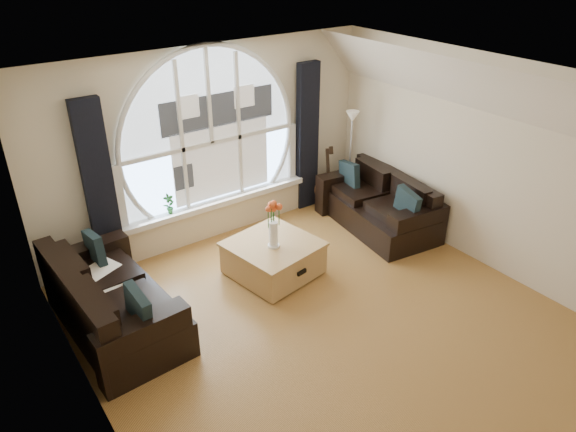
# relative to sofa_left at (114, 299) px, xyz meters

# --- Properties ---
(ground) EXTENTS (5.00, 5.50, 0.01)m
(ground) POSITION_rel_sofa_left_xyz_m (1.96, -1.43, -0.40)
(ground) COLOR brown
(ground) RESTS_ON ground
(ceiling) EXTENTS (5.00, 5.50, 0.01)m
(ceiling) POSITION_rel_sofa_left_xyz_m (1.96, -1.43, 2.30)
(ceiling) COLOR silver
(ceiling) RESTS_ON ground
(wall_back) EXTENTS (5.00, 0.01, 2.70)m
(wall_back) POSITION_rel_sofa_left_xyz_m (1.96, 1.32, 0.95)
(wall_back) COLOR beige
(wall_back) RESTS_ON ground
(wall_left) EXTENTS (0.01, 5.50, 2.70)m
(wall_left) POSITION_rel_sofa_left_xyz_m (-0.54, -1.43, 0.95)
(wall_left) COLOR beige
(wall_left) RESTS_ON ground
(wall_right) EXTENTS (0.01, 5.50, 2.70)m
(wall_right) POSITION_rel_sofa_left_xyz_m (4.46, -1.43, 0.95)
(wall_right) COLOR beige
(wall_right) RESTS_ON ground
(attic_slope) EXTENTS (0.92, 5.50, 0.72)m
(attic_slope) POSITION_rel_sofa_left_xyz_m (4.16, -1.43, 1.95)
(attic_slope) COLOR silver
(attic_slope) RESTS_ON ground
(arched_window) EXTENTS (2.60, 0.06, 2.15)m
(arched_window) POSITION_rel_sofa_left_xyz_m (1.96, 1.29, 1.23)
(arched_window) COLOR silver
(arched_window) RESTS_ON wall_back
(window_sill) EXTENTS (2.90, 0.22, 0.08)m
(window_sill) POSITION_rel_sofa_left_xyz_m (1.96, 1.22, 0.11)
(window_sill) COLOR white
(window_sill) RESTS_ON wall_back
(window_frame) EXTENTS (2.76, 0.08, 2.15)m
(window_frame) POSITION_rel_sofa_left_xyz_m (1.96, 1.26, 1.23)
(window_frame) COLOR white
(window_frame) RESTS_ON wall_back
(neighbor_house) EXTENTS (1.70, 0.02, 1.50)m
(neighbor_house) POSITION_rel_sofa_left_xyz_m (2.11, 1.27, 1.10)
(neighbor_house) COLOR silver
(neighbor_house) RESTS_ON wall_back
(curtain_left) EXTENTS (0.35, 0.12, 2.30)m
(curtain_left) POSITION_rel_sofa_left_xyz_m (0.36, 1.20, 0.75)
(curtain_left) COLOR black
(curtain_left) RESTS_ON ground
(curtain_right) EXTENTS (0.35, 0.12, 2.30)m
(curtain_right) POSITION_rel_sofa_left_xyz_m (3.56, 1.20, 0.75)
(curtain_right) COLOR black
(curtain_right) RESTS_ON ground
(sofa_left) EXTENTS (1.08, 1.99, 0.86)m
(sofa_left) POSITION_rel_sofa_left_xyz_m (0.00, 0.00, 0.00)
(sofa_left) COLOR black
(sofa_left) RESTS_ON ground
(sofa_right) EXTENTS (1.12, 1.89, 0.80)m
(sofa_right) POSITION_rel_sofa_left_xyz_m (3.98, 0.00, 0.00)
(sofa_right) COLOR black
(sofa_right) RESTS_ON ground
(coffee_chest) EXTENTS (1.18, 1.18, 0.50)m
(coffee_chest) POSITION_rel_sofa_left_xyz_m (2.02, -0.12, -0.15)
(coffee_chest) COLOR #B6894A
(coffee_chest) RESTS_ON ground
(throw_blanket) EXTENTS (0.73, 0.73, 0.10)m
(throw_blanket) POSITION_rel_sofa_left_xyz_m (-0.00, 0.27, 0.10)
(throw_blanket) COLOR silver
(throw_blanket) RESTS_ON sofa_left
(vase_flowers) EXTENTS (0.24, 0.24, 0.70)m
(vase_flowers) POSITION_rel_sofa_left_xyz_m (1.98, -0.19, 0.45)
(vase_flowers) COLOR white
(vase_flowers) RESTS_ON coffee_chest
(floor_lamp) EXTENTS (0.24, 0.24, 1.60)m
(floor_lamp) POSITION_rel_sofa_left_xyz_m (4.04, 0.73, 0.40)
(floor_lamp) COLOR #B2B2B2
(floor_lamp) RESTS_ON ground
(guitar) EXTENTS (0.41, 0.34, 1.06)m
(guitar) POSITION_rel_sofa_left_xyz_m (3.78, 0.99, 0.13)
(guitar) COLOR #94592D
(guitar) RESTS_ON ground
(potted_plant) EXTENTS (0.16, 0.12, 0.29)m
(potted_plant) POSITION_rel_sofa_left_xyz_m (1.23, 1.22, 0.29)
(potted_plant) COLOR #1E6023
(potted_plant) RESTS_ON window_sill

